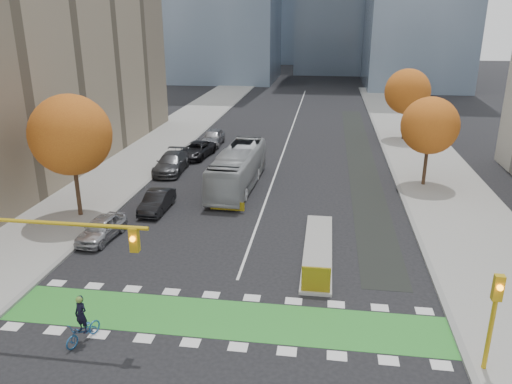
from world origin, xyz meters
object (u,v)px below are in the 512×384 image
(cyclist, at_px, (83,327))
(tree_west, at_px, (71,135))
(tree_east_far, at_px, (407,92))
(parked_car_d, at_px, (196,150))
(parked_car_e, at_px, (213,137))
(bus, at_px, (238,169))
(parked_car_a, at_px, (101,228))
(tree_east_near, at_px, (430,126))
(traffic_signal_west, at_px, (19,245))
(hazard_board, at_px, (316,280))
(traffic_signal_east, at_px, (494,309))
(parked_car_b, at_px, (157,201))
(parked_car_c, at_px, (171,163))

(cyclist, bearing_deg, tree_west, 136.90)
(tree_east_far, relative_size, parked_car_d, 1.47)
(cyclist, distance_m, parked_car_e, 33.82)
(bus, relative_size, parked_car_a, 2.70)
(tree_east_near, bearing_deg, traffic_signal_west, -131.52)
(hazard_board, xyz_separation_m, cyclist, (-9.39, -5.11, -0.10))
(tree_east_near, relative_size, parked_car_e, 1.46)
(traffic_signal_west, relative_size, cyclist, 4.04)
(parked_car_a, height_order, parked_car_e, parked_car_e)
(traffic_signal_west, distance_m, parked_car_e, 33.50)
(traffic_signal_east, height_order, parked_car_b, traffic_signal_east)
(bus, height_order, parked_car_d, bus)
(parked_car_e, bearing_deg, cyclist, -87.13)
(parked_car_c, bearing_deg, tree_east_far, 33.31)
(traffic_signal_west, distance_m, cyclist, 4.21)
(parked_car_a, relative_size, parked_car_d, 0.79)
(parked_car_a, distance_m, parked_car_d, 19.08)
(tree_west, relative_size, parked_car_c, 1.47)
(hazard_board, height_order, parked_car_a, hazard_board)
(parked_car_c, bearing_deg, tree_east_near, -4.16)
(tree_east_near, height_order, parked_car_e, tree_east_near)
(bus, distance_m, parked_car_d, 10.00)
(traffic_signal_east, distance_m, bus, 23.96)
(tree_east_near, xyz_separation_m, bus, (-14.56, -2.46, -3.32))
(cyclist, height_order, parked_car_b, cyclist)
(hazard_board, relative_size, parked_car_c, 0.25)
(traffic_signal_west, distance_m, bus, 20.91)
(tree_west, height_order, tree_east_near, tree_west)
(parked_car_d, bearing_deg, tree_east_far, 33.98)
(tree_east_far, height_order, bus, tree_east_far)
(parked_car_a, bearing_deg, hazard_board, -13.94)
(tree_west, distance_m, bus, 12.75)
(traffic_signal_west, bearing_deg, parked_car_b, 87.15)
(tree_west, bearing_deg, tree_east_near, 22.62)
(hazard_board, height_order, parked_car_c, parked_car_c)
(traffic_signal_west, xyz_separation_m, traffic_signal_east, (18.43, 0.00, -1.30))
(tree_east_far, bearing_deg, traffic_signal_east, -92.97)
(tree_west, xyz_separation_m, parked_car_d, (3.91, 15.83, -4.89))
(parked_car_d, relative_size, parked_car_e, 1.08)
(tree_east_far, xyz_separation_m, parked_car_d, (-20.59, -10.17, -4.52))
(tree_east_near, xyz_separation_m, traffic_signal_west, (-19.93, -22.51, -0.83))
(tree_west, bearing_deg, hazard_board, -25.99)
(cyclist, bearing_deg, hazard_board, 48.37)
(parked_car_c, bearing_deg, parked_car_a, -91.89)
(hazard_board, xyz_separation_m, parked_car_a, (-13.00, 4.58, -0.10))
(tree_east_far, distance_m, cyclist, 43.07)
(traffic_signal_west, distance_m, parked_car_c, 23.59)
(traffic_signal_east, height_order, parked_car_d, traffic_signal_east)
(traffic_signal_east, bearing_deg, parked_car_e, 118.48)
(traffic_signal_east, distance_m, parked_car_a, 21.69)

